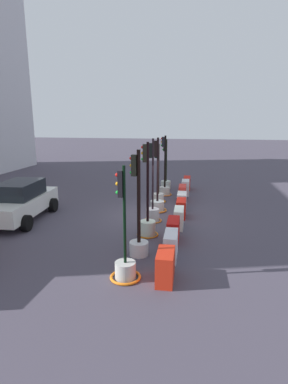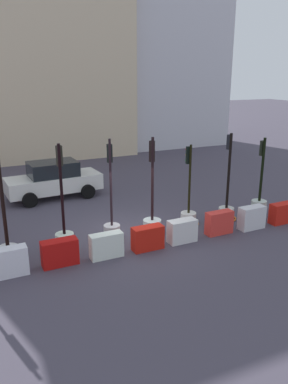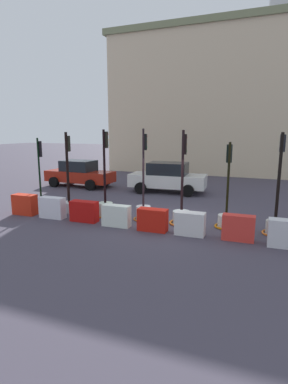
# 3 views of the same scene
# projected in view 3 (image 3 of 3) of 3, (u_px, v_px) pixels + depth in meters

# --- Properties ---
(ground_plane) EXTENTS (120.00, 120.00, 0.00)m
(ground_plane) POSITION_uv_depth(u_px,v_px,m) (163.00, 221.00, 12.51)
(ground_plane) COLOR #453F4D
(traffic_light_0) EXTENTS (0.89, 0.89, 3.24)m
(traffic_light_0) POSITION_uv_depth(u_px,v_px,m) (41.00, 198.00, 14.48)
(traffic_light_0) COLOR #B2B4AE
(traffic_light_0) RESTS_ON ground_plane
(traffic_light_1) EXTENTS (0.63, 0.63, 3.50)m
(traffic_light_1) POSITION_uv_depth(u_px,v_px,m) (69.00, 195.00, 13.79)
(traffic_light_1) COLOR silver
(traffic_light_1) RESTS_ON ground_plane
(traffic_light_2) EXTENTS (0.84, 0.84, 3.61)m
(traffic_light_2) POSITION_uv_depth(u_px,v_px,m) (105.00, 202.00, 13.16)
(traffic_light_2) COLOR silver
(traffic_light_2) RESTS_ON ground_plane
(traffic_light_3) EXTENTS (0.82, 0.82, 3.63)m
(traffic_light_3) POSITION_uv_depth(u_px,v_px,m) (143.00, 206.00, 12.61)
(traffic_light_3) COLOR silver
(traffic_light_3) RESTS_ON ground_plane
(traffic_light_4) EXTENTS (0.94, 0.94, 3.58)m
(traffic_light_4) POSITION_uv_depth(u_px,v_px,m) (182.00, 211.00, 12.05)
(traffic_light_4) COLOR silver
(traffic_light_4) RESTS_ON ground_plane
(traffic_light_5) EXTENTS (0.84, 0.84, 3.17)m
(traffic_light_5) POSITION_uv_depth(u_px,v_px,m) (226.00, 214.00, 11.62)
(traffic_light_5) COLOR silver
(traffic_light_5) RESTS_ON ground_plane
(traffic_light_6) EXTENTS (0.85, 0.85, 3.51)m
(traffic_light_6) POSITION_uv_depth(u_px,v_px,m) (276.00, 217.00, 10.84)
(traffic_light_6) COLOR beige
(traffic_light_6) RESTS_ON ground_plane
(construction_barrier_0) EXTENTS (1.04, 0.50, 0.87)m
(construction_barrier_0) POSITION_uv_depth(u_px,v_px,m) (25.00, 204.00, 13.43)
(construction_barrier_0) COLOR red
(construction_barrier_0) RESTS_ON ground_plane
(construction_barrier_1) EXTENTS (1.08, 0.44, 0.87)m
(construction_barrier_1) POSITION_uv_depth(u_px,v_px,m) (52.00, 208.00, 12.90)
(construction_barrier_1) COLOR silver
(construction_barrier_1) RESTS_ON ground_plane
(construction_barrier_2) EXTENTS (1.12, 0.46, 0.82)m
(construction_barrier_2) POSITION_uv_depth(u_px,v_px,m) (84.00, 211.00, 12.40)
(construction_barrier_2) COLOR #B8100D
(construction_barrier_2) RESTS_ON ground_plane
(construction_barrier_3) EXTENTS (1.08, 0.41, 0.82)m
(construction_barrier_3) POSITION_uv_depth(u_px,v_px,m) (116.00, 216.00, 11.77)
(construction_barrier_3) COLOR white
(construction_barrier_3) RESTS_ON ground_plane
(construction_barrier_4) EXTENTS (1.08, 0.46, 0.81)m
(construction_barrier_4) POSITION_uv_depth(u_px,v_px,m) (153.00, 220.00, 11.24)
(construction_barrier_4) COLOR red
(construction_barrier_4) RESTS_ON ground_plane
(construction_barrier_5) EXTENTS (1.03, 0.48, 0.81)m
(construction_barrier_5) POSITION_uv_depth(u_px,v_px,m) (190.00, 224.00, 10.79)
(construction_barrier_5) COLOR silver
(construction_barrier_5) RESTS_ON ground_plane
(construction_barrier_6) EXTENTS (1.05, 0.42, 0.86)m
(construction_barrier_6) POSITION_uv_depth(u_px,v_px,m) (238.00, 228.00, 10.26)
(construction_barrier_6) COLOR red
(construction_barrier_6) RESTS_ON ground_plane
(construction_barrier_7) EXTENTS (1.04, 0.47, 0.88)m
(construction_barrier_7) POSITION_uv_depth(u_px,v_px,m) (286.00, 234.00, 9.65)
(construction_barrier_7) COLOR silver
(construction_barrier_7) RESTS_ON ground_plane
(car_white_van) EXTENTS (4.50, 2.32, 1.74)m
(car_white_van) POSITION_uv_depth(u_px,v_px,m) (168.00, 178.00, 18.16)
(car_white_van) COLOR silver
(car_white_van) RESTS_ON ground_plane
(car_red_compact) EXTENTS (4.47, 2.18, 1.67)m
(car_red_compact) POSITION_uv_depth(u_px,v_px,m) (80.00, 174.00, 20.11)
(car_red_compact) COLOR #9E1F10
(car_red_compact) RESTS_ON ground_plane
(building_main_facade) EXTENTS (16.10, 8.67, 11.80)m
(building_main_facade) POSITION_uv_depth(u_px,v_px,m) (207.00, 103.00, 27.92)
(building_main_facade) COLOR beige
(building_main_facade) RESTS_ON ground_plane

